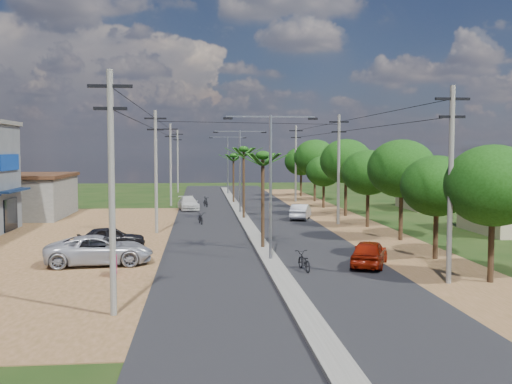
{
  "coord_description": "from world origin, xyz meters",
  "views": [
    {
      "loc": [
        -3.79,
        -32.08,
        6.1
      ],
      "look_at": [
        0.34,
        12.08,
        3.0
      ],
      "focal_mm": 42.0,
      "sensor_mm": 36.0,
      "label": 1
    }
  ],
  "objects_px": {
    "car_parked_silver": "(99,251)",
    "car_red_near": "(369,254)",
    "roadside_sign": "(114,266)",
    "car_parked_dark": "(111,238)",
    "moto_rider_east": "(304,262)",
    "car_silver_mid": "(301,212)",
    "car_white_far": "(188,204)"
  },
  "relations": [
    {
      "from": "car_red_near",
      "to": "car_parked_dark",
      "type": "distance_m",
      "value": 15.82
    },
    {
      "from": "car_red_near",
      "to": "car_parked_silver",
      "type": "bearing_deg",
      "value": 15.56
    },
    {
      "from": "car_silver_mid",
      "to": "roadside_sign",
      "type": "distance_m",
      "value": 26.02
    },
    {
      "from": "car_white_far",
      "to": "car_silver_mid",
      "type": "bearing_deg",
      "value": -52.29
    },
    {
      "from": "car_red_near",
      "to": "roadside_sign",
      "type": "relative_size",
      "value": 3.48
    },
    {
      "from": "car_parked_silver",
      "to": "car_parked_dark",
      "type": "bearing_deg",
      "value": -4.22
    },
    {
      "from": "car_red_near",
      "to": "car_parked_silver",
      "type": "xyz_separation_m",
      "value": [
        -14.14,
        1.74,
        0.08
      ]
    },
    {
      "from": "car_silver_mid",
      "to": "car_parked_dark",
      "type": "bearing_deg",
      "value": 62.75
    },
    {
      "from": "car_red_near",
      "to": "moto_rider_east",
      "type": "distance_m",
      "value": 3.71
    },
    {
      "from": "car_red_near",
      "to": "moto_rider_east",
      "type": "bearing_deg",
      "value": 35.6
    },
    {
      "from": "car_parked_silver",
      "to": "moto_rider_east",
      "type": "relative_size",
      "value": 3.07
    },
    {
      "from": "car_red_near",
      "to": "roadside_sign",
      "type": "xyz_separation_m",
      "value": [
        -12.97,
        -1.12,
        -0.21
      ]
    },
    {
      "from": "car_white_far",
      "to": "moto_rider_east",
      "type": "xyz_separation_m",
      "value": [
        6.39,
        -31.68,
        -0.17
      ]
    },
    {
      "from": "moto_rider_east",
      "to": "car_parked_silver",
      "type": "bearing_deg",
      "value": -21.51
    },
    {
      "from": "car_white_far",
      "to": "car_parked_silver",
      "type": "xyz_separation_m",
      "value": [
        -4.14,
        -29.1,
        0.13
      ]
    },
    {
      "from": "car_white_far",
      "to": "car_parked_silver",
      "type": "relative_size",
      "value": 0.8
    },
    {
      "from": "car_white_far",
      "to": "roadside_sign",
      "type": "height_order",
      "value": "car_white_far"
    },
    {
      "from": "moto_rider_east",
      "to": "roadside_sign",
      "type": "distance_m",
      "value": 9.37
    },
    {
      "from": "car_parked_silver",
      "to": "car_white_far",
      "type": "bearing_deg",
      "value": -13.69
    },
    {
      "from": "car_silver_mid",
      "to": "car_parked_dark",
      "type": "xyz_separation_m",
      "value": [
        -14.27,
        -14.59,
        0.03
      ]
    },
    {
      "from": "car_parked_silver",
      "to": "moto_rider_east",
      "type": "distance_m",
      "value": 10.85
    },
    {
      "from": "car_parked_silver",
      "to": "car_red_near",
      "type": "bearing_deg",
      "value": -102.61
    },
    {
      "from": "car_red_near",
      "to": "roadside_sign",
      "type": "bearing_deg",
      "value": 27.53
    },
    {
      "from": "car_white_far",
      "to": "car_parked_silver",
      "type": "bearing_deg",
      "value": -107.14
    },
    {
      "from": "moto_rider_east",
      "to": "car_red_near",
      "type": "bearing_deg",
      "value": -174.75
    },
    {
      "from": "car_silver_mid",
      "to": "moto_rider_east",
      "type": "bearing_deg",
      "value": 97.91
    },
    {
      "from": "car_parked_dark",
      "to": "moto_rider_east",
      "type": "xyz_separation_m",
      "value": [
        10.66,
        -7.68,
        -0.22
      ]
    },
    {
      "from": "car_silver_mid",
      "to": "car_parked_dark",
      "type": "distance_m",
      "value": 20.41
    },
    {
      "from": "moto_rider_east",
      "to": "roadside_sign",
      "type": "height_order",
      "value": "roadside_sign"
    },
    {
      "from": "car_parked_dark",
      "to": "moto_rider_east",
      "type": "relative_size",
      "value": 2.24
    },
    {
      "from": "car_parked_dark",
      "to": "roadside_sign",
      "type": "relative_size",
      "value": 3.5
    },
    {
      "from": "car_parked_silver",
      "to": "moto_rider_east",
      "type": "bearing_deg",
      "value": -109.33
    }
  ]
}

